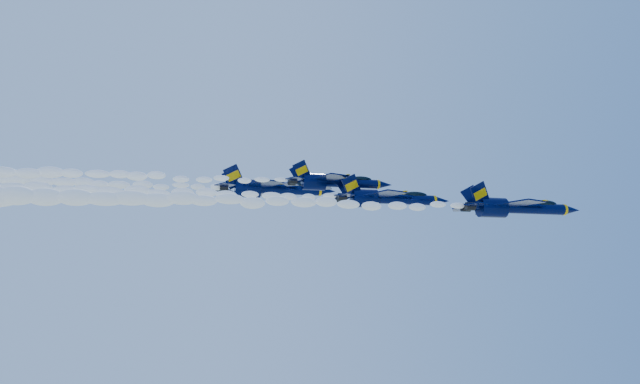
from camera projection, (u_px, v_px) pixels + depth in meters
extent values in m
cylinder|color=black|center=(534.00, 209.00, 84.49)|extent=(8.92, 1.49, 1.49)
ellipsoid|color=black|center=(492.00, 208.00, 83.10)|extent=(1.55, 2.67, 6.34)
cone|color=black|center=(571.00, 210.00, 85.75)|extent=(2.58, 1.49, 1.49)
cylinder|color=#F2AE02|center=(564.00, 210.00, 85.49)|extent=(0.35, 1.55, 1.55)
ellipsoid|color=black|center=(545.00, 204.00, 84.98)|extent=(3.57, 1.16, 0.98)
cube|color=#F2AE02|center=(545.00, 206.00, 84.93)|extent=(4.16, 0.99, 0.18)
cube|color=black|center=(520.00, 203.00, 79.70)|extent=(5.31, 6.30, 0.18)
cube|color=black|center=(490.00, 212.00, 87.31)|extent=(5.31, 6.30, 0.18)
cube|color=#F2AE02|center=(529.00, 203.00, 80.02)|extent=(2.39, 4.96, 0.10)
cube|color=#F2AE02|center=(499.00, 211.00, 87.63)|extent=(2.39, 4.96, 0.10)
cube|color=black|center=(480.00, 194.00, 81.89)|extent=(3.23, 1.02, 3.47)
cube|color=black|center=(473.00, 197.00, 83.89)|extent=(3.23, 1.02, 3.47)
cylinder|color=black|center=(470.00, 206.00, 81.72)|extent=(1.19, 1.09, 1.09)
cylinder|color=black|center=(466.00, 208.00, 82.95)|extent=(1.19, 1.09, 1.09)
cube|color=#F2AE02|center=(514.00, 202.00, 83.97)|extent=(10.90, 0.35, 0.08)
ellipsoid|color=white|center=(239.00, 201.00, 75.65)|extent=(59.37, 2.21, 1.99)
cylinder|color=black|center=(405.00, 199.00, 91.02)|extent=(8.88, 1.48, 1.48)
ellipsoid|color=black|center=(364.00, 198.00, 89.64)|extent=(1.54, 2.66, 6.31)
cone|color=black|center=(441.00, 201.00, 92.27)|extent=(2.56, 1.48, 1.48)
cylinder|color=#F2AE02|center=(434.00, 201.00, 92.01)|extent=(0.35, 1.54, 1.54)
ellipsoid|color=black|center=(416.00, 195.00, 91.51)|extent=(3.55, 1.15, 0.98)
cube|color=#F2AE02|center=(416.00, 197.00, 91.46)|extent=(4.14, 0.99, 0.18)
cube|color=black|center=(385.00, 194.00, 86.25)|extent=(5.29, 6.27, 0.18)
cube|color=black|center=(368.00, 203.00, 93.83)|extent=(5.29, 6.27, 0.18)
cube|color=#F2AE02|center=(394.00, 194.00, 86.57)|extent=(2.38, 4.94, 0.10)
cube|color=#F2AE02|center=(377.00, 202.00, 94.15)|extent=(2.38, 4.94, 0.10)
cube|color=black|center=(352.00, 186.00, 88.43)|extent=(3.21, 1.02, 3.46)
cube|color=black|center=(348.00, 188.00, 90.42)|extent=(3.21, 1.02, 3.46)
cylinder|color=black|center=(342.00, 197.00, 88.26)|extent=(1.18, 1.09, 1.09)
cylinder|color=black|center=(340.00, 198.00, 89.49)|extent=(1.18, 1.09, 1.09)
cube|color=#F2AE02|center=(386.00, 194.00, 90.50)|extent=(10.85, 0.35, 0.08)
ellipsoid|color=white|center=(120.00, 192.00, 82.19)|extent=(59.37, 2.20, 1.98)
cylinder|color=black|center=(351.00, 183.00, 95.08)|extent=(8.37, 1.39, 1.39)
ellipsoid|color=black|center=(314.00, 182.00, 93.78)|extent=(1.45, 2.51, 5.95)
cone|color=black|center=(385.00, 185.00, 96.26)|extent=(2.42, 1.39, 1.39)
cylinder|color=#F2AE02|center=(378.00, 184.00, 96.02)|extent=(0.33, 1.45, 1.45)
ellipsoid|color=black|center=(361.00, 179.00, 95.55)|extent=(3.35, 1.09, 0.92)
cube|color=#F2AE02|center=(361.00, 181.00, 95.50)|extent=(3.90, 0.93, 0.17)
cube|color=black|center=(330.00, 177.00, 90.59)|extent=(4.98, 5.91, 0.17)
cube|color=black|center=(319.00, 186.00, 97.73)|extent=(4.98, 5.91, 0.17)
cube|color=#F2AE02|center=(339.00, 177.00, 90.89)|extent=(2.24, 4.66, 0.09)
cube|color=#F2AE02|center=(327.00, 186.00, 98.03)|extent=(2.24, 4.66, 0.09)
cube|color=black|center=(302.00, 171.00, 92.64)|extent=(3.03, 0.96, 3.26)
cube|color=black|center=(299.00, 173.00, 94.52)|extent=(3.03, 0.96, 3.26)
cylinder|color=black|center=(293.00, 181.00, 92.48)|extent=(1.12, 1.02, 1.02)
cylinder|color=black|center=(292.00, 182.00, 93.64)|extent=(1.12, 1.02, 1.02)
cube|color=#F2AE02|center=(333.00, 178.00, 94.59)|extent=(10.23, 0.33, 0.07)
ellipsoid|color=white|center=(79.00, 174.00, 86.38)|extent=(59.37, 2.07, 1.87)
cylinder|color=black|center=(290.00, 190.00, 106.31)|extent=(10.26, 1.71, 1.71)
ellipsoid|color=black|center=(248.00, 188.00, 104.72)|extent=(1.78, 3.08, 7.30)
cone|color=black|center=(327.00, 191.00, 107.76)|extent=(2.96, 1.71, 1.71)
cylinder|color=#F2AE02|center=(320.00, 191.00, 107.46)|extent=(0.40, 1.78, 1.78)
ellipsoid|color=black|center=(301.00, 185.00, 106.88)|extent=(4.10, 1.33, 1.13)
cube|color=#F2AE02|center=(301.00, 187.00, 106.83)|extent=(4.79, 1.14, 0.21)
cube|color=black|center=(263.00, 184.00, 100.80)|extent=(6.11, 7.25, 0.21)
cube|color=black|center=(256.00, 193.00, 109.56)|extent=(6.11, 7.25, 0.21)
cube|color=#F2AE02|center=(273.00, 183.00, 101.17)|extent=(2.75, 5.71, 0.11)
cube|color=#F2AE02|center=(265.00, 193.00, 109.93)|extent=(2.75, 5.71, 0.11)
cube|color=black|center=(234.00, 176.00, 103.33)|extent=(3.71, 1.17, 4.00)
cube|color=black|center=(232.00, 179.00, 105.62)|extent=(3.71, 1.17, 4.00)
cylinder|color=black|center=(224.00, 187.00, 103.12)|extent=(1.37, 1.25, 1.25)
cylinder|color=black|center=(223.00, 188.00, 104.55)|extent=(1.37, 1.25, 1.25)
cube|color=#F2AE02|center=(270.00, 184.00, 105.71)|extent=(12.54, 0.40, 0.09)
ellipsoid|color=white|center=(28.00, 182.00, 97.13)|extent=(59.37, 2.54, 2.29)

